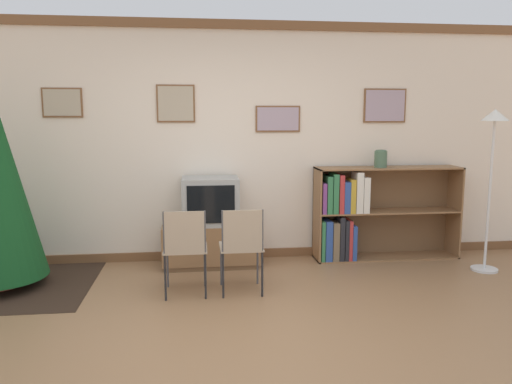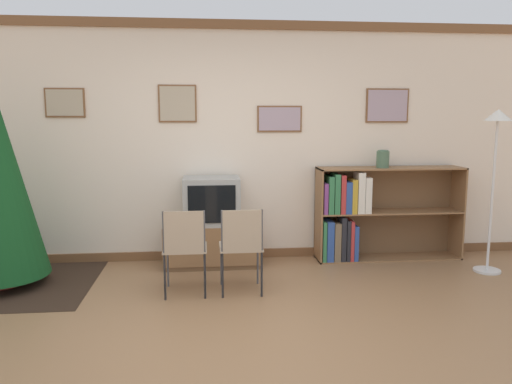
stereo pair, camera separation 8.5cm
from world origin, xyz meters
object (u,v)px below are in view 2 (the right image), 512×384
object	(u,v)px
vase	(383,159)
television	(212,201)
folding_chair_left	(185,246)
bookshelf	(361,214)
tv_console	(212,244)
folding_chair_right	(241,245)
standing_lamp	(496,148)

from	to	relation	value
vase	television	bearing A→B (deg)	-178.55
folding_chair_left	bookshelf	xyz separation A→B (m)	(1.98, 1.01, 0.06)
folding_chair_left	vase	world-z (taller)	vase
bookshelf	tv_console	bearing A→B (deg)	-177.86
television	folding_chair_right	bearing A→B (deg)	-74.57
folding_chair_right	vase	size ratio (longest dim) A/B	4.10
folding_chair_right	vase	world-z (taller)	vase
television	vase	bearing A→B (deg)	1.45
tv_console	folding_chair_left	world-z (taller)	folding_chair_left
vase	standing_lamp	bearing A→B (deg)	-30.69
tv_console	folding_chair_left	xyz separation A→B (m)	(-0.26, -0.95, 0.24)
tv_console	folding_chair_left	size ratio (longest dim) A/B	1.29
tv_console	television	distance (m)	0.49
folding_chair_left	vase	bearing A→B (deg)	24.24
tv_console	vase	bearing A→B (deg)	1.37
tv_console	standing_lamp	bearing A→B (deg)	-10.43
tv_console	bookshelf	distance (m)	1.74
folding_chair_left	bookshelf	size ratio (longest dim) A/B	0.49
folding_chair_left	folding_chair_right	bearing A→B (deg)	0.00
bookshelf	standing_lamp	size ratio (longest dim) A/B	0.98
folding_chair_left	folding_chair_right	world-z (taller)	same
bookshelf	folding_chair_right	bearing A→B (deg)	-145.25
tv_console	folding_chair_left	bearing A→B (deg)	-105.39
television	vase	size ratio (longest dim) A/B	3.06
folding_chair_right	folding_chair_left	bearing A→B (deg)	180.00
folding_chair_right	standing_lamp	xyz separation A→B (m)	(2.67, 0.41, 0.85)
folding_chair_left	standing_lamp	bearing A→B (deg)	7.25
tv_console	vase	world-z (taller)	vase
television	folding_chair_right	xyz separation A→B (m)	(0.26, -0.94, -0.26)
tv_console	folding_chair_right	xyz separation A→B (m)	(0.26, -0.95, 0.24)
vase	standing_lamp	xyz separation A→B (m)	(0.99, -0.59, 0.15)
television	bookshelf	distance (m)	1.73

